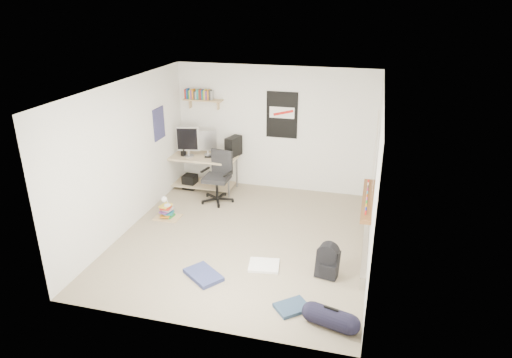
% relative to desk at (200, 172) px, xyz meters
% --- Properties ---
extents(floor, '(4.00, 4.50, 0.01)m').
position_rel_desk_xyz_m(floor, '(1.45, -1.79, -0.37)').
color(floor, gray).
rests_on(floor, ground).
extents(ceiling, '(4.00, 4.50, 0.01)m').
position_rel_desk_xyz_m(ceiling, '(1.45, -1.79, 2.14)').
color(ceiling, white).
rests_on(ceiling, ground).
extents(back_wall, '(4.00, 0.01, 2.50)m').
position_rel_desk_xyz_m(back_wall, '(1.45, 0.47, 0.89)').
color(back_wall, silver).
rests_on(back_wall, ground).
extents(left_wall, '(0.01, 4.50, 2.50)m').
position_rel_desk_xyz_m(left_wall, '(-0.56, -1.79, 0.89)').
color(left_wall, silver).
rests_on(left_wall, ground).
extents(right_wall, '(0.01, 4.50, 2.50)m').
position_rel_desk_xyz_m(right_wall, '(3.45, -1.79, 0.89)').
color(right_wall, silver).
rests_on(right_wall, ground).
extents(desk, '(1.57, 0.76, 0.70)m').
position_rel_desk_xyz_m(desk, '(0.00, 0.00, 0.00)').
color(desk, tan).
rests_on(desk, floor).
extents(monitor_left, '(0.46, 0.20, 0.49)m').
position_rel_desk_xyz_m(monitor_left, '(-0.19, -0.08, 0.58)').
color(monitor_left, '#AFB1B5').
rests_on(monitor_left, desk).
extents(monitor_right, '(0.35, 0.26, 0.39)m').
position_rel_desk_xyz_m(monitor_right, '(0.16, 0.09, 0.53)').
color(monitor_right, '#B8B8BD').
rests_on(monitor_right, desk).
extents(pc_tower, '(0.28, 0.42, 0.40)m').
position_rel_desk_xyz_m(pc_tower, '(0.67, 0.21, 0.53)').
color(pc_tower, black).
rests_on(pc_tower, desk).
extents(keyboard, '(0.42, 0.23, 0.02)m').
position_rel_desk_xyz_m(keyboard, '(0.33, 0.02, 0.34)').
color(keyboard, black).
rests_on(keyboard, desk).
extents(speaker_left, '(0.09, 0.09, 0.17)m').
position_rel_desk_xyz_m(speaker_left, '(-0.30, -0.08, 0.42)').
color(speaker_left, black).
rests_on(speaker_left, desk).
extents(speaker_right, '(0.11, 0.11, 0.18)m').
position_rel_desk_xyz_m(speaker_right, '(0.61, -0.27, 0.42)').
color(speaker_right, black).
rests_on(speaker_right, desk).
extents(office_chair, '(0.77, 0.77, 1.00)m').
position_rel_desk_xyz_m(office_chair, '(0.54, -0.51, 0.12)').
color(office_chair, black).
rests_on(office_chair, floor).
extents(wall_shelf, '(0.80, 0.22, 0.24)m').
position_rel_desk_xyz_m(wall_shelf, '(-0.00, 0.35, 1.42)').
color(wall_shelf, tan).
rests_on(wall_shelf, back_wall).
extents(poster_back_wall, '(0.62, 0.03, 0.92)m').
position_rel_desk_xyz_m(poster_back_wall, '(1.60, 0.44, 1.19)').
color(poster_back_wall, black).
rests_on(poster_back_wall, back_wall).
extents(poster_left_wall, '(0.02, 0.42, 0.60)m').
position_rel_desk_xyz_m(poster_left_wall, '(-0.54, -0.59, 1.14)').
color(poster_left_wall, navy).
rests_on(poster_left_wall, left_wall).
extents(window, '(0.10, 1.50, 1.26)m').
position_rel_desk_xyz_m(window, '(3.40, -1.49, 1.08)').
color(window, brown).
rests_on(window, right_wall).
extents(baseboard_heater, '(0.08, 2.50, 0.18)m').
position_rel_desk_xyz_m(baseboard_heater, '(3.40, -1.49, -0.28)').
color(baseboard_heater, '#B7B2A8').
rests_on(baseboard_heater, floor).
extents(backpack, '(0.35, 0.30, 0.41)m').
position_rel_desk_xyz_m(backpack, '(2.90, -2.53, -0.16)').
color(backpack, black).
rests_on(backpack, floor).
extents(duffel_bag, '(0.31, 0.31, 0.50)m').
position_rel_desk_xyz_m(duffel_bag, '(3.07, -3.60, -0.22)').
color(duffel_bag, black).
rests_on(duffel_bag, floor).
extents(tshirt, '(0.49, 0.44, 0.04)m').
position_rel_desk_xyz_m(tshirt, '(1.98, -2.53, -0.34)').
color(tshirt, white).
rests_on(tshirt, floor).
extents(jeans_a, '(0.66, 0.62, 0.06)m').
position_rel_desk_xyz_m(jeans_a, '(1.20, -3.00, -0.33)').
color(jeans_a, navy).
rests_on(jeans_a, floor).
extents(jeans_b, '(0.51, 0.50, 0.05)m').
position_rel_desk_xyz_m(jeans_b, '(2.56, -3.39, -0.34)').
color(jeans_b, '#22364E').
rests_on(jeans_b, floor).
extents(book_stack, '(0.45, 0.39, 0.26)m').
position_rel_desk_xyz_m(book_stack, '(-0.09, -1.42, -0.21)').
color(book_stack, olive).
rests_on(book_stack, floor).
extents(desk_lamp, '(0.16, 0.22, 0.20)m').
position_rel_desk_xyz_m(desk_lamp, '(-0.07, -1.44, 0.02)').
color(desk_lamp, white).
rests_on(desk_lamp, book_stack).
extents(subwoofer, '(0.28, 0.28, 0.29)m').
position_rel_desk_xyz_m(subwoofer, '(-0.21, -0.04, -0.22)').
color(subwoofer, black).
rests_on(subwoofer, floor).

